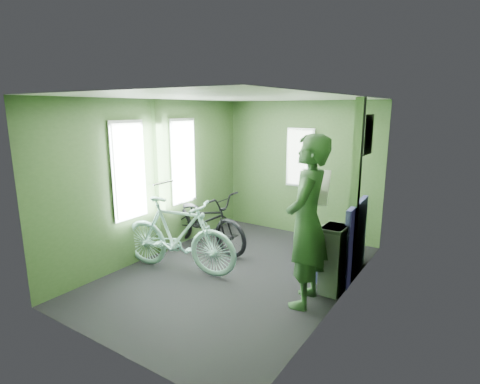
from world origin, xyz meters
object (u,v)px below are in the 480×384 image
(bicycle_black, at_px, (204,248))
(passenger, at_px, (307,222))
(bicycle_mint, at_px, (179,271))
(waste_box, at_px, (333,259))
(bench_seat, at_px, (339,252))

(bicycle_black, distance_m, passenger, 2.37)
(bicycle_black, distance_m, bicycle_mint, 0.91)
(bicycle_black, distance_m, waste_box, 2.27)
(bicycle_mint, height_order, waste_box, waste_box)
(waste_box, height_order, bench_seat, bench_seat)
(bicycle_black, xyz_separation_m, bench_seat, (2.10, 0.27, 0.30))
(waste_box, bearing_deg, bench_seat, 101.13)
(bicycle_mint, bearing_deg, passenger, -96.18)
(bicycle_black, bearing_deg, bicycle_mint, -155.43)
(passenger, bearing_deg, bicycle_mint, -93.97)
(bicycle_black, relative_size, waste_box, 2.15)
(bicycle_black, relative_size, bicycle_mint, 1.04)
(waste_box, distance_m, bench_seat, 0.60)
(bicycle_black, height_order, bicycle_mint, bicycle_mint)
(bicycle_black, bearing_deg, bench_seat, -74.84)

